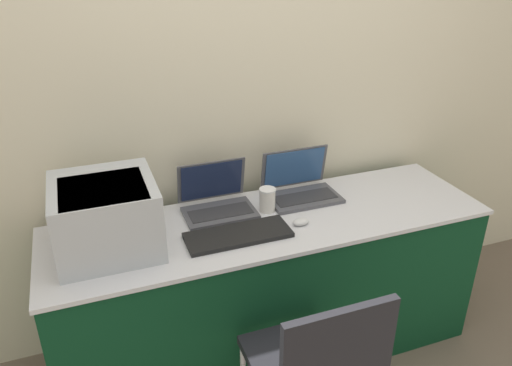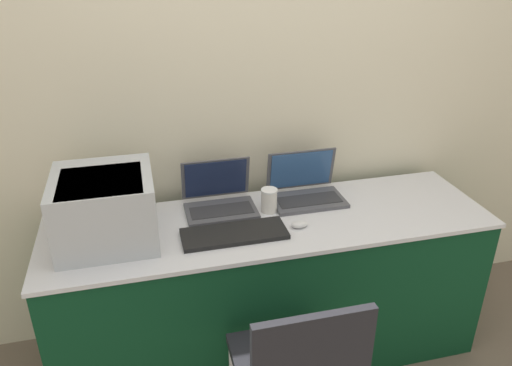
# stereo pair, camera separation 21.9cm
# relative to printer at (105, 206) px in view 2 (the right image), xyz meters

# --- Properties ---
(wall_back) EXTENTS (8.00, 0.05, 2.60)m
(wall_back) POSITION_rel_printer_xyz_m (0.71, 0.37, 0.37)
(wall_back) COLOR beige
(wall_back) RESTS_ON ground_plane
(table) EXTENTS (2.03, 0.59, 0.77)m
(table) POSITION_rel_printer_xyz_m (0.71, -0.02, -0.54)
(table) COLOR #0C381E
(table) RESTS_ON ground_plane
(printer) EXTENTS (0.40, 0.41, 0.29)m
(printer) POSITION_rel_printer_xyz_m (0.00, 0.00, 0.00)
(printer) COLOR #B2B7BC
(printer) RESTS_ON table
(laptop_left) EXTENTS (0.33, 0.26, 0.22)m
(laptop_left) POSITION_rel_printer_xyz_m (0.50, 0.15, -0.11)
(laptop_left) COLOR #4C4C51
(laptop_left) RESTS_ON table
(laptop_right) EXTENTS (0.35, 0.25, 0.23)m
(laptop_right) POSITION_rel_printer_xyz_m (0.93, 0.15, -0.11)
(laptop_right) COLOR #4C4C51
(laptop_right) RESTS_ON table
(external_keyboard) EXTENTS (0.45, 0.17, 0.02)m
(external_keyboard) POSITION_rel_printer_xyz_m (0.52, -0.11, -0.15)
(external_keyboard) COLOR black
(external_keyboard) RESTS_ON table
(coffee_cup) EXTENTS (0.08, 0.08, 0.11)m
(coffee_cup) POSITION_rel_printer_xyz_m (0.72, 0.06, -0.10)
(coffee_cup) COLOR white
(coffee_cup) RESTS_ON table
(mouse) EXTENTS (0.08, 0.05, 0.03)m
(mouse) POSITION_rel_printer_xyz_m (0.81, -0.11, -0.14)
(mouse) COLOR silver
(mouse) RESTS_ON table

